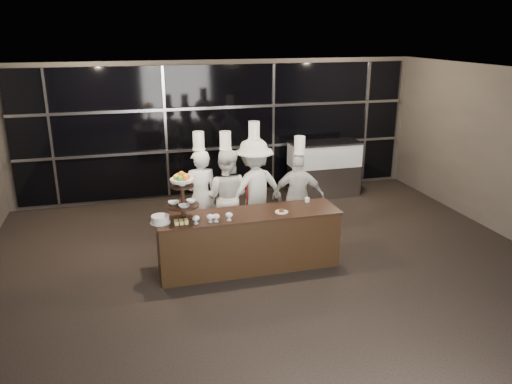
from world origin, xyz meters
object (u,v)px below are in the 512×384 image
object	(u,v)px
chef_d	(298,196)
chef_a	(201,196)
display_case	(324,166)
layer_cake	(160,219)
chef_b	(226,196)
display_stand	(182,193)
chef_c	(254,190)
buffet_counter	(249,240)

from	to	relation	value
chef_d	chef_a	bearing A→B (deg)	173.00
display_case	layer_cake	bearing A→B (deg)	-141.28
chef_a	chef_b	distance (m)	0.45
display_case	chef_b	xyz separation A→B (m)	(-2.66, -1.97, 0.17)
display_stand	chef_a	xyz separation A→B (m)	(0.44, 1.13, -0.46)
chef_a	chef_c	world-z (taller)	chef_c
chef_b	chef_c	size ratio (longest dim) A/B	0.93
layer_cake	chef_d	xyz separation A→B (m)	(2.49, 0.97, -0.17)
buffet_counter	display_case	bearing A→B (deg)	50.37
buffet_counter	layer_cake	xyz separation A→B (m)	(-1.35, -0.05, 0.51)
display_stand	display_case	xyz separation A→B (m)	(3.54, 3.07, -0.65)
chef_d	display_case	bearing A→B (deg)	57.00
chef_a	chef_c	distance (m)	0.95
display_case	chef_b	size ratio (longest dim) A/B	0.78
layer_cake	chef_d	size ratio (longest dim) A/B	0.16
chef_b	chef_a	bearing A→B (deg)	175.90
buffet_counter	layer_cake	bearing A→B (deg)	-177.88
chef_d	display_stand	bearing A→B (deg)	-156.84
chef_b	layer_cake	bearing A→B (deg)	-137.07
chef_a	chef_c	xyz separation A→B (m)	(0.95, -0.03, 0.05)
chef_a	chef_d	world-z (taller)	chef_a
chef_a	chef_d	bearing A→B (deg)	-7.00
display_stand	chef_c	world-z (taller)	chef_c
buffet_counter	display_case	xyz separation A→B (m)	(2.54, 3.07, 0.22)
layer_cake	buffet_counter	bearing A→B (deg)	2.12
chef_a	chef_c	bearing A→B (deg)	-1.85
display_stand	chef_b	xyz separation A→B (m)	(0.88, 1.09, -0.48)
chef_c	chef_d	size ratio (longest dim) A/B	1.14
layer_cake	chef_b	distance (m)	1.68
display_stand	buffet_counter	bearing A→B (deg)	0.01
display_case	chef_a	size ratio (longest dim) A/B	0.78
display_stand	layer_cake	distance (m)	0.51
buffet_counter	chef_a	world-z (taller)	chef_a
layer_cake	chef_a	xyz separation A→B (m)	(0.78, 1.18, -0.09)
chef_a	buffet_counter	bearing A→B (deg)	-63.41
display_stand	chef_d	bearing A→B (deg)	23.16
display_stand	chef_d	xyz separation A→B (m)	(2.14, 0.92, -0.53)
chef_c	display_stand	bearing A→B (deg)	-141.62
buffet_counter	chef_a	xyz separation A→B (m)	(-0.56, 1.13, 0.41)
buffet_counter	display_case	world-z (taller)	display_case
layer_cake	display_stand	bearing A→B (deg)	8.17
display_case	chef_b	world-z (taller)	chef_b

